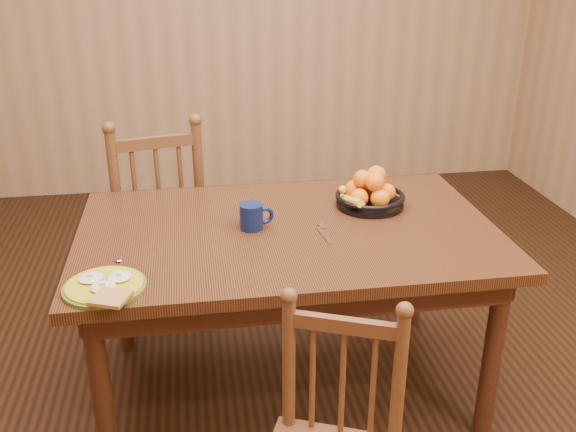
{
  "coord_description": "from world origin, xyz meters",
  "views": [
    {
      "loc": [
        -0.35,
        -2.22,
        1.77
      ],
      "look_at": [
        0.0,
        0.0,
        0.8
      ],
      "focal_mm": 40.0,
      "sensor_mm": 36.0,
      "label": 1
    }
  ],
  "objects": [
    {
      "name": "room",
      "position": [
        0.0,
        0.0,
        1.35
      ],
      "size": [
        4.52,
        5.02,
        2.72
      ],
      "color": "black",
      "rests_on": "ground"
    },
    {
      "name": "dining_table",
      "position": [
        0.0,
        0.0,
        0.67
      ],
      "size": [
        1.6,
        1.0,
        0.75
      ],
      "color": "black",
      "rests_on": "ground"
    },
    {
      "name": "chair_far",
      "position": [
        -0.54,
        0.74,
        0.5
      ],
      "size": [
        0.55,
        0.53,
        1.02
      ],
      "rotation": [
        0.0,
        0.0,
        3.35
      ],
      "color": "#4C2B17",
      "rests_on": "ground"
    },
    {
      "name": "breakfast_plate",
      "position": [
        -0.65,
        -0.38,
        0.76
      ],
      "size": [
        0.26,
        0.3,
        0.04
      ],
      "color": "#59601E",
      "rests_on": "dining_table"
    },
    {
      "name": "fork",
      "position": [
        0.13,
        -0.06,
        0.75
      ],
      "size": [
        0.04,
        0.18,
        0.0
      ],
      "rotation": [
        0.0,
        0.0,
        0.13
      ],
      "color": "silver",
      "rests_on": "dining_table"
    },
    {
      "name": "spoon",
      "position": [
        -0.62,
        -0.2,
        0.75
      ],
      "size": [
        0.04,
        0.16,
        0.01
      ],
      "rotation": [
        0.0,
        0.0,
        0.07
      ],
      "color": "silver",
      "rests_on": "dining_table"
    },
    {
      "name": "coffee_mug",
      "position": [
        -0.13,
        0.02,
        0.8
      ],
      "size": [
        0.13,
        0.09,
        0.1
      ],
      "color": "#0B163E",
      "rests_on": "dining_table"
    },
    {
      "name": "juice_glass",
      "position": [
        -0.15,
        0.06,
        0.79
      ],
      "size": [
        0.06,
        0.06,
        0.09
      ],
      "color": "silver",
      "rests_on": "dining_table"
    },
    {
      "name": "fruit_bowl",
      "position": [
        0.37,
        0.16,
        0.81
      ],
      "size": [
        0.29,
        0.29,
        0.17
      ],
      "color": "black",
      "rests_on": "dining_table"
    }
  ]
}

